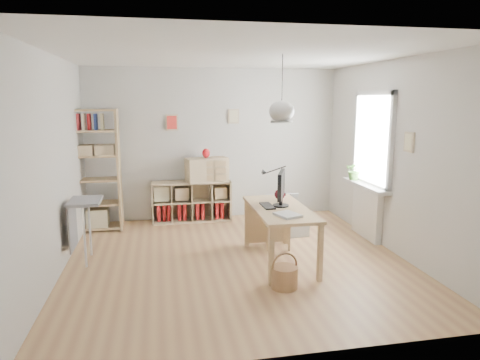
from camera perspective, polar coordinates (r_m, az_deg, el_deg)
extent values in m
plane|color=tan|center=(5.91, -0.41, -10.63)|extent=(4.50, 4.50, 0.00)
plane|color=silver|center=(7.77, -3.44, 4.78)|extent=(4.50, 0.00, 4.50)
plane|color=silver|center=(3.41, 6.41, -2.93)|extent=(4.50, 0.00, 4.50)
plane|color=silver|center=(5.61, -23.66, 1.61)|extent=(0.00, 4.50, 4.50)
plane|color=silver|center=(6.36, 19.96, 2.84)|extent=(0.00, 4.50, 4.50)
plane|color=white|center=(5.53, -0.45, 16.42)|extent=(4.50, 4.50, 0.00)
cylinder|color=black|center=(5.49, 5.65, 12.85)|extent=(0.01, 0.01, 0.68)
ellipsoid|color=white|center=(5.49, 5.58, 9.09)|extent=(0.32, 0.32, 0.27)
cube|color=white|center=(6.85, 17.41, 5.20)|extent=(0.03, 1.00, 1.30)
cube|color=silver|center=(6.37, 19.49, 4.69)|extent=(0.06, 0.08, 1.46)
cube|color=silver|center=(7.32, 15.25, 5.63)|extent=(0.06, 0.08, 1.46)
cube|color=silver|center=(6.81, 17.55, 10.98)|extent=(0.06, 1.16, 0.08)
cube|color=silver|center=(6.93, 16.91, -0.48)|extent=(0.06, 1.16, 0.08)
cube|color=white|center=(7.02, 16.56, -4.17)|extent=(0.10, 0.80, 0.80)
cube|color=silver|center=(6.91, 16.38, -0.75)|extent=(0.22, 1.20, 0.06)
cube|color=tan|center=(5.66, 5.35, -3.86)|extent=(0.70, 1.50, 0.04)
cube|color=tan|center=(5.06, 4.18, -10.11)|extent=(0.06, 0.06, 0.71)
cube|color=tan|center=(6.35, 0.91, -5.71)|extent=(0.06, 0.06, 0.71)
cube|color=tan|center=(5.24, 10.63, -9.53)|extent=(0.06, 0.06, 0.71)
cube|color=tan|center=(6.49, 6.13, -5.40)|extent=(0.06, 0.06, 0.71)
cube|color=tan|center=(7.77, -6.43, -5.30)|extent=(1.40, 0.38, 0.03)
cube|color=tan|center=(7.61, -6.54, -0.30)|extent=(1.40, 0.38, 0.03)
cube|color=tan|center=(7.67, -11.60, -3.02)|extent=(0.03, 0.38, 0.72)
cube|color=tan|center=(7.76, -1.43, -2.63)|extent=(0.03, 0.38, 0.72)
cube|color=tan|center=(7.86, -6.59, -2.53)|extent=(1.40, 0.02, 0.72)
cube|color=maroon|center=(7.73, -10.77, -4.18)|extent=(0.06, 0.26, 0.30)
cube|color=maroon|center=(7.73, -10.10, -4.16)|extent=(0.05, 0.26, 0.30)
cube|color=maroon|center=(7.73, -9.51, -4.14)|extent=(0.05, 0.26, 0.30)
cube|color=maroon|center=(7.73, -8.10, -4.08)|extent=(0.05, 0.26, 0.30)
cube|color=maroon|center=(7.74, -7.43, -4.06)|extent=(0.05, 0.26, 0.30)
cube|color=maroon|center=(7.75, -5.73, -3.99)|extent=(0.06, 0.26, 0.30)
cube|color=maroon|center=(7.76, -5.07, -3.96)|extent=(0.06, 0.26, 0.30)
cube|color=maroon|center=(7.79, -3.16, -3.88)|extent=(0.06, 0.26, 0.30)
cube|color=maroon|center=(7.80, -2.50, -3.85)|extent=(0.05, 0.26, 0.30)
cube|color=tan|center=(7.44, -21.67, 1.06)|extent=(0.04, 0.38, 2.00)
cube|color=tan|center=(7.33, -15.83, 1.28)|extent=(0.04, 0.38, 2.00)
cube|color=tan|center=(7.58, -18.34, -5.93)|extent=(0.76, 0.38, 0.03)
cube|color=tan|center=(7.48, -18.52, -2.99)|extent=(0.76, 0.38, 0.03)
cube|color=tan|center=(7.40, -18.70, 0.02)|extent=(0.76, 0.38, 0.03)
cube|color=tan|center=(7.34, -18.89, 3.09)|extent=(0.76, 0.38, 0.03)
cube|color=tan|center=(7.30, -19.08, 6.20)|extent=(0.76, 0.38, 0.03)
cube|color=tan|center=(7.29, -19.24, 8.79)|extent=(0.76, 0.38, 0.03)
cube|color=#2B449F|center=(7.34, -21.33, 7.21)|extent=(0.04, 0.18, 0.26)
cube|color=maroon|center=(7.33, -20.71, 7.25)|extent=(0.04, 0.18, 0.26)
cube|color=beige|center=(7.31, -20.09, 7.29)|extent=(0.04, 0.18, 0.26)
cube|color=maroon|center=(7.30, -19.46, 7.32)|extent=(0.04, 0.18, 0.26)
cube|color=#2B449F|center=(7.29, -18.68, 7.36)|extent=(0.04, 0.18, 0.26)
cube|color=beige|center=(7.27, -17.89, 7.40)|extent=(0.04, 0.18, 0.26)
cube|color=gray|center=(5.99, -19.95, -2.67)|extent=(0.40, 0.55, 0.04)
cylinder|color=white|center=(5.89, -20.02, -7.14)|extent=(0.03, 0.03, 0.82)
cylinder|color=white|center=(6.31, -19.40, -5.93)|extent=(0.03, 0.03, 0.82)
cube|color=gray|center=(6.10, -21.43, -5.73)|extent=(0.02, 0.50, 0.62)
cube|color=gray|center=(6.30, 5.11, -5.57)|extent=(0.44, 0.44, 0.05)
cube|color=tan|center=(6.21, 3.69, -7.80)|extent=(0.04, 0.04, 0.36)
cube|color=tan|center=(6.50, 3.64, -6.93)|extent=(0.04, 0.04, 0.36)
cube|color=tan|center=(6.22, 6.58, -7.81)|extent=(0.04, 0.04, 0.36)
cube|color=tan|center=(6.52, 6.40, -6.94)|extent=(0.04, 0.04, 0.36)
cube|color=tan|center=(6.41, 5.08, -3.53)|extent=(0.36, 0.11, 0.33)
cylinder|color=#A7754B|center=(5.09, 5.94, -12.78)|extent=(0.31, 0.31, 0.25)
torus|color=#A7754B|center=(5.03, 5.98, -11.27)|extent=(0.31, 0.06, 0.31)
cube|color=beige|center=(7.00, 6.38, -7.16)|extent=(0.61, 0.44, 0.02)
cube|color=beige|center=(6.86, 4.21, -6.26)|extent=(0.05, 0.40, 0.30)
cube|color=beige|center=(7.06, 8.52, -5.87)|extent=(0.05, 0.40, 0.30)
cube|color=beige|center=(6.79, 6.98, -6.51)|extent=(0.58, 0.06, 0.30)
cube|color=beige|center=(7.13, 5.85, -5.65)|extent=(0.58, 0.06, 0.30)
cube|color=beige|center=(7.21, 5.41, -3.15)|extent=(0.59, 0.23, 0.37)
sphere|color=yellow|center=(6.84, 5.50, -5.74)|extent=(0.13, 0.13, 0.13)
sphere|color=blue|center=(7.02, 7.03, -5.34)|extent=(0.13, 0.13, 0.13)
sphere|color=orange|center=(6.91, 6.32, -5.57)|extent=(0.13, 0.13, 0.13)
sphere|color=green|center=(6.92, 7.89, -5.58)|extent=(0.13, 0.13, 0.13)
cylinder|color=black|center=(5.72, 5.45, -3.40)|extent=(0.22, 0.22, 0.02)
cylinder|color=black|center=(5.71, 5.46, -2.83)|extent=(0.05, 0.05, 0.10)
cube|color=black|center=(5.66, 5.50, -0.62)|extent=(0.24, 0.52, 0.35)
cube|color=black|center=(5.69, 3.67, -3.46)|extent=(0.14, 0.36, 0.02)
cylinder|color=black|center=(6.35, 5.88, -1.92)|extent=(0.06, 0.06, 0.04)
cylinder|color=black|center=(6.31, 5.91, -0.25)|extent=(0.01, 0.01, 0.37)
cone|color=black|center=(6.11, 3.31, 1.04)|extent=(0.09, 0.07, 0.09)
sphere|color=#490916|center=(6.08, 5.31, -1.93)|extent=(0.15, 0.15, 0.15)
cube|color=silver|center=(5.25, 6.37, -4.64)|extent=(0.33, 0.37, 0.03)
cube|color=tan|center=(7.60, -4.45, 1.41)|extent=(0.78, 0.48, 0.41)
ellipsoid|color=#9F0D12|center=(7.55, -4.55, 3.58)|extent=(0.14, 0.14, 0.17)
imported|color=#3F712A|center=(7.17, 15.05, 1.28)|extent=(0.36, 0.33, 0.32)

